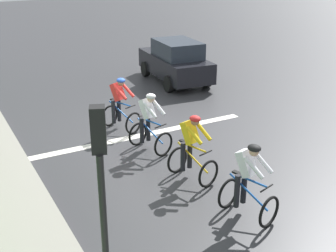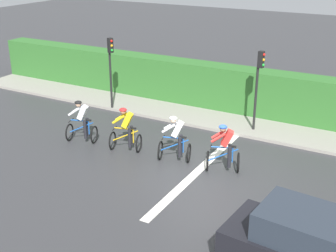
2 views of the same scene
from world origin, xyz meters
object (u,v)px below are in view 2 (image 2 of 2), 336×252
at_px(cyclist_second, 126,131).
at_px(traffic_light_far_junction, 111,63).
at_px(cyclist_fourth, 225,149).
at_px(car_black, 314,251).
at_px(cyclist_lead, 82,122).
at_px(cyclist_mid, 176,140).
at_px(traffic_light_near_crossing, 258,79).

distance_m(cyclist_second, traffic_light_far_junction, 4.72).
distance_m(cyclist_fourth, car_black, 5.63).
relative_size(cyclist_lead, cyclist_mid, 1.00).
relative_size(cyclist_fourth, traffic_light_far_junction, 0.50).
relative_size(cyclist_mid, cyclist_fourth, 1.00).
xyz_separation_m(cyclist_second, cyclist_mid, (0.13, -1.98, 0.00)).
bearing_deg(traffic_light_near_crossing, car_black, -153.02).
relative_size(cyclist_second, traffic_light_near_crossing, 0.50).
bearing_deg(cyclist_fourth, cyclist_lead, 93.78).
xyz_separation_m(cyclist_lead, car_black, (-3.77, -9.50, 0.08)).
height_order(cyclist_mid, traffic_light_near_crossing, traffic_light_near_crossing).
bearing_deg(traffic_light_far_junction, cyclist_lead, -162.62).
bearing_deg(cyclist_fourth, traffic_light_far_junction, 65.34).
distance_m(car_black, traffic_light_near_crossing, 8.96).
bearing_deg(car_black, cyclist_mid, 54.14).
height_order(car_black, traffic_light_far_junction, traffic_light_far_junction).
relative_size(cyclist_lead, traffic_light_far_junction, 0.50).
bearing_deg(cyclist_lead, traffic_light_far_junction, 17.38).
height_order(cyclist_second, cyclist_fourth, same).
bearing_deg(cyclist_second, traffic_light_far_junction, 42.08).
distance_m(cyclist_second, cyclist_mid, 1.98).
bearing_deg(traffic_light_near_crossing, cyclist_fourth, -176.80).
height_order(cyclist_second, car_black, car_black).
distance_m(cyclist_second, cyclist_fourth, 3.77).
xyz_separation_m(cyclist_lead, cyclist_fourth, (0.38, -5.69, 0.00)).
height_order(cyclist_fourth, traffic_light_near_crossing, traffic_light_near_crossing).
xyz_separation_m(cyclist_mid, traffic_light_far_junction, (3.21, 5.00, 1.43)).
distance_m(cyclist_lead, cyclist_fourth, 5.70).
xyz_separation_m(cyclist_second, traffic_light_far_junction, (3.34, 3.02, 1.43)).
xyz_separation_m(cyclist_mid, traffic_light_near_crossing, (3.85, -1.58, 1.43)).
height_order(cyclist_second, traffic_light_near_crossing, traffic_light_near_crossing).
bearing_deg(cyclist_second, traffic_light_near_crossing, -41.74).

